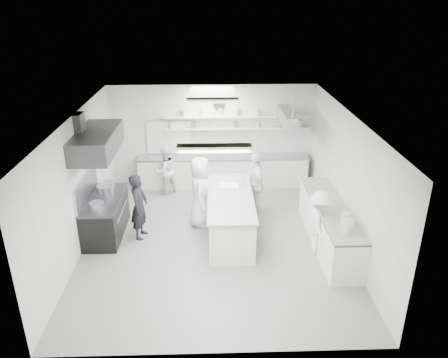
{
  "coord_description": "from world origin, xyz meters",
  "views": [
    {
      "loc": [
        -0.06,
        -8.9,
        5.41
      ],
      "look_at": [
        0.25,
        0.6,
        1.33
      ],
      "focal_mm": 34.93,
      "sensor_mm": 36.0,
      "label": 1
    }
  ],
  "objects_px": {
    "stove": "(106,217)",
    "right_counter": "(329,225)",
    "prep_island": "(230,217)",
    "cook_back": "(165,170)",
    "cook_stove": "(139,206)",
    "back_counter": "(223,171)"
  },
  "relations": [
    {
      "from": "back_counter",
      "to": "cook_back",
      "type": "relative_size",
      "value": 3.53
    },
    {
      "from": "right_counter",
      "to": "stove",
      "type": "bearing_deg",
      "value": 173.48
    },
    {
      "from": "prep_island",
      "to": "cook_back",
      "type": "distance_m",
      "value": 3.02
    },
    {
      "from": "back_counter",
      "to": "right_counter",
      "type": "distance_m",
      "value": 4.13
    },
    {
      "from": "prep_island",
      "to": "cook_back",
      "type": "xyz_separation_m",
      "value": [
        -1.76,
        2.45,
        0.22
      ]
    },
    {
      "from": "back_counter",
      "to": "right_counter",
      "type": "relative_size",
      "value": 1.52
    },
    {
      "from": "stove",
      "to": "right_counter",
      "type": "xyz_separation_m",
      "value": [
        5.25,
        -0.6,
        0.02
      ]
    },
    {
      "from": "cook_stove",
      "to": "stove",
      "type": "bearing_deg",
      "value": 89.8
    },
    {
      "from": "right_counter",
      "to": "cook_back",
      "type": "relative_size",
      "value": 2.33
    },
    {
      "from": "cook_back",
      "to": "right_counter",
      "type": "bearing_deg",
      "value": 107.0
    },
    {
      "from": "prep_island",
      "to": "stove",
      "type": "bearing_deg",
      "value": 177.73
    },
    {
      "from": "back_counter",
      "to": "cook_stove",
      "type": "height_order",
      "value": "cook_stove"
    },
    {
      "from": "prep_island",
      "to": "right_counter",
      "type": "bearing_deg",
      "value": -11.54
    },
    {
      "from": "right_counter",
      "to": "prep_island",
      "type": "height_order",
      "value": "prep_island"
    },
    {
      "from": "stove",
      "to": "right_counter",
      "type": "height_order",
      "value": "right_counter"
    },
    {
      "from": "prep_island",
      "to": "back_counter",
      "type": "bearing_deg",
      "value": 91.73
    },
    {
      "from": "stove",
      "to": "cook_back",
      "type": "distance_m",
      "value": 2.64
    },
    {
      "from": "stove",
      "to": "right_counter",
      "type": "relative_size",
      "value": 0.55
    },
    {
      "from": "prep_island",
      "to": "cook_stove",
      "type": "xyz_separation_m",
      "value": [
        -2.13,
        -0.02,
        0.31
      ]
    },
    {
      "from": "stove",
      "to": "back_counter",
      "type": "xyz_separation_m",
      "value": [
        2.9,
        2.8,
        0.01
      ]
    },
    {
      "from": "back_counter",
      "to": "right_counter",
      "type": "bearing_deg",
      "value": -55.35
    },
    {
      "from": "right_counter",
      "to": "cook_back",
      "type": "bearing_deg",
      "value": 144.06
    }
  ]
}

